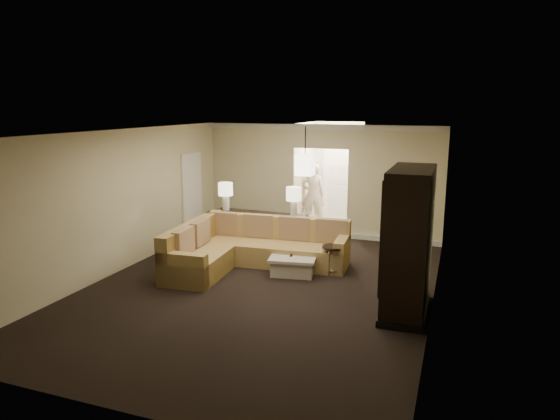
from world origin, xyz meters
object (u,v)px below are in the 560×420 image
at_px(drink_table, 333,254).
at_px(person, 313,191).
at_px(coffee_table, 294,264).
at_px(console_table, 259,227).
at_px(sectional_sofa, 249,248).
at_px(armoire, 408,244).

distance_m(drink_table, person, 4.05).
distance_m(coffee_table, person, 4.06).
relative_size(console_table, drink_table, 3.93).
distance_m(sectional_sofa, drink_table, 1.75).
relative_size(sectional_sofa, console_table, 1.48).
height_order(armoire, person, armoire).
height_order(coffee_table, drink_table, drink_table).
distance_m(armoire, drink_table, 2.17).
bearing_deg(armoire, coffee_table, 152.87).
relative_size(console_table, person, 1.15).
relative_size(armoire, person, 1.21).
relative_size(sectional_sofa, drink_table, 5.79).
relative_size(drink_table, person, 0.29).
height_order(console_table, drink_table, console_table).
bearing_deg(console_table, coffee_table, -43.59).
distance_m(sectional_sofa, coffee_table, 1.02).
height_order(armoire, drink_table, armoire).
height_order(sectional_sofa, armoire, armoire).
bearing_deg(console_table, sectional_sofa, -75.16).
xyz_separation_m(console_table, armoire, (3.56, -2.48, 0.61)).
bearing_deg(drink_table, coffee_table, -165.08).
bearing_deg(sectional_sofa, console_table, 98.79).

